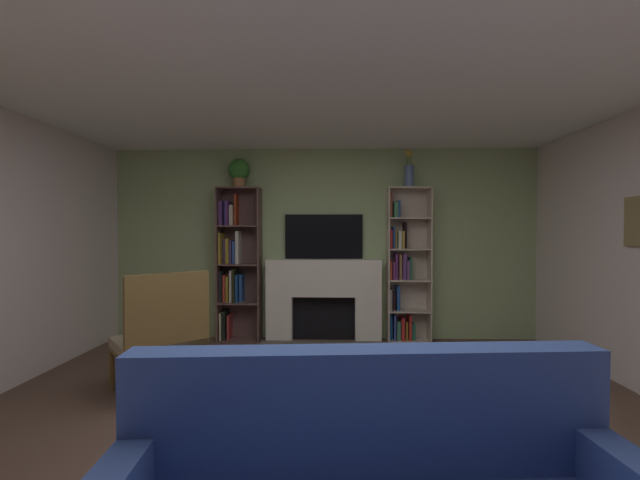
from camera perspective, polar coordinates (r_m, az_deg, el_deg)
The scene contains 10 objects.
ground_plane at distance 2.88m, azimuth -0.78°, elevation -28.59°, with size 6.88×6.88×0.00m, color brown.
wall_back_accent at distance 5.40m, azimuth 0.56°, elevation -0.55°, with size 5.74×0.06×2.54m, color #A1BB80.
ceiling at distance 2.75m, azimuth -0.80°, elevation 25.62°, with size 5.74×5.85×0.06m, color white.
fireplace at distance 5.31m, azimuth 0.52°, elevation -8.12°, with size 1.59×0.55×1.07m.
tv at distance 5.34m, azimuth 0.54°, elevation 0.49°, with size 1.03×0.06×0.59m, color black.
bookshelf_left at distance 5.42m, azimuth -11.93°, elevation -3.45°, with size 0.56×0.30×2.00m.
bookshelf_right at distance 5.38m, azimuth 11.85°, elevation -4.18°, with size 0.56×0.26×2.00m.
potted_plant at distance 5.41m, azimuth -11.44°, elevation 9.56°, with size 0.28×0.28×0.38m.
vase_with_flowers at distance 5.36m, azimuth 12.57°, elevation 9.14°, with size 0.12×0.12×0.48m.
armchair at distance 3.88m, azimuth -21.57°, elevation -12.40°, with size 0.92×0.91×1.08m.
Camera 1 is at (0.11, -2.50, 1.43)m, focal length 22.50 mm.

